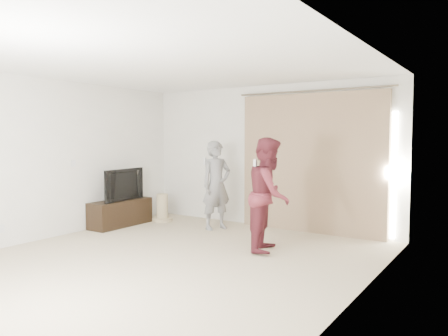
{
  "coord_description": "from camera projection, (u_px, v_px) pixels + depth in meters",
  "views": [
    {
      "loc": [
        3.78,
        -4.41,
        1.64
      ],
      "look_at": [
        0.08,
        1.2,
        1.17
      ],
      "focal_mm": 35.0,
      "sensor_mm": 36.0,
      "label": 1
    }
  ],
  "objects": [
    {
      "name": "floor",
      "position": [
        170.0,
        260.0,
        5.86
      ],
      "size": [
        5.5,
        5.5,
        0.0
      ],
      "primitive_type": "plane",
      "color": "tan",
      "rests_on": "ground"
    },
    {
      "name": "wall_back",
      "position": [
        266.0,
        156.0,
        8.06
      ],
      "size": [
        5.0,
        0.04,
        2.6
      ],
      "primitive_type": "cube",
      "color": "silver",
      "rests_on": "ground"
    },
    {
      "name": "wall_left",
      "position": [
        52.0,
        159.0,
        7.14
      ],
      "size": [
        0.04,
        5.5,
        2.6
      ],
      "color": "silver",
      "rests_on": "ground"
    },
    {
      "name": "ceiling",
      "position": [
        168.0,
        64.0,
        5.68
      ],
      "size": [
        5.0,
        5.5,
        0.01
      ],
      "primitive_type": "cube",
      "color": "white",
      "rests_on": "wall_back"
    },
    {
      "name": "curtain",
      "position": [
        312.0,
        163.0,
        7.51
      ],
      "size": [
        2.8,
        0.11,
        2.46
      ],
      "color": "#9F7F61",
      "rests_on": "ground"
    },
    {
      "name": "tv_console",
      "position": [
        121.0,
        213.0,
        8.13
      ],
      "size": [
        0.43,
        1.25,
        0.48
      ],
      "primitive_type": "cube",
      "color": "black",
      "rests_on": "ground"
    },
    {
      "name": "tv",
      "position": [
        120.0,
        184.0,
        8.09
      ],
      "size": [
        0.24,
        1.03,
        0.59
      ],
      "primitive_type": "imported",
      "rotation": [
        0.0,
        0.0,
        1.68
      ],
      "color": "black",
      "rests_on": "tv_console"
    },
    {
      "name": "scratching_post",
      "position": [
        162.0,
        210.0,
        8.59
      ],
      "size": [
        0.4,
        0.4,
        0.54
      ],
      "color": "#C3B286",
      "rests_on": "ground"
    },
    {
      "name": "person_man",
      "position": [
        216.0,
        185.0,
        7.81
      ],
      "size": [
        0.58,
        0.68,
        1.59
      ],
      "color": "slate",
      "rests_on": "ground"
    },
    {
      "name": "person_woman",
      "position": [
        269.0,
        194.0,
        6.32
      ],
      "size": [
        0.82,
        0.94,
        1.65
      ],
      "color": "maroon",
      "rests_on": "ground"
    }
  ]
}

